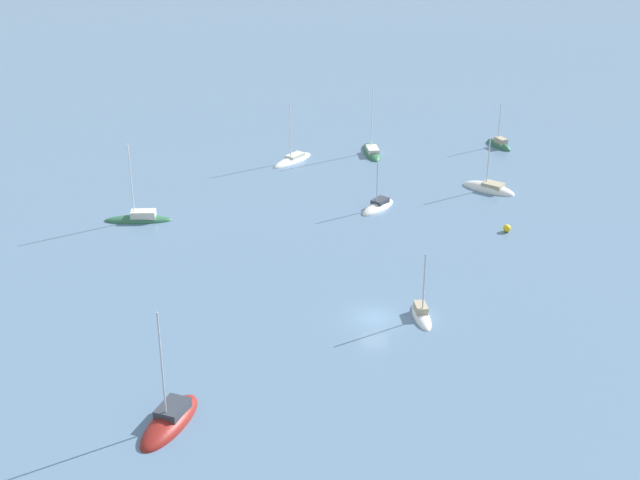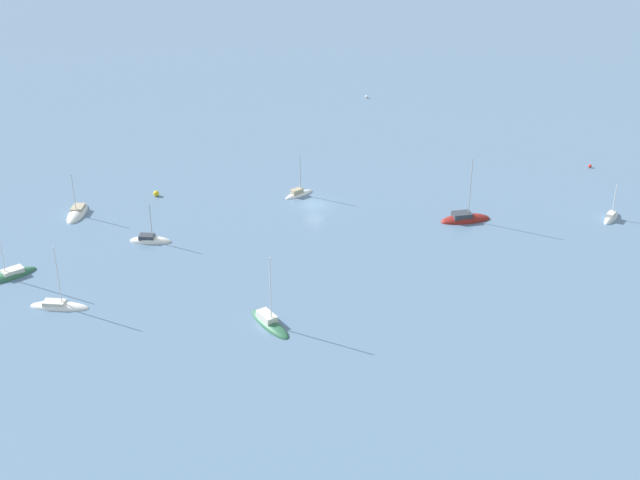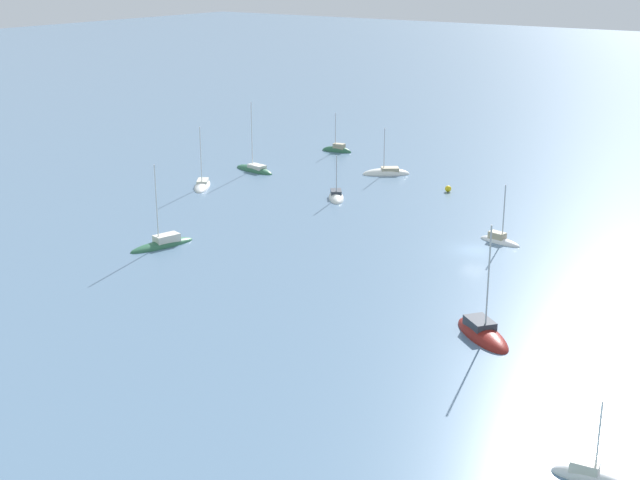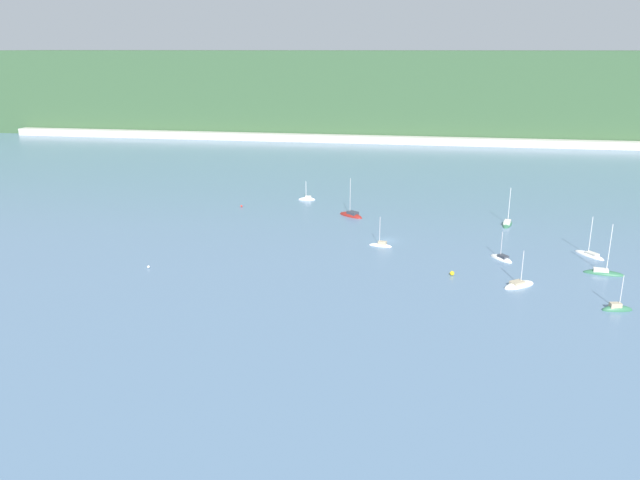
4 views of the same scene
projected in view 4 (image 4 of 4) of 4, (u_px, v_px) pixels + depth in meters
ground_plane at (387, 241)px, 142.94m from camera, size 600.00×600.00×0.00m
hillside_ridge at (413, 92)px, 322.15m from camera, size 460.27×80.76×41.03m
shore_town_strip at (409, 140)px, 286.38m from camera, size 391.23×6.00×3.29m
sailboat_0 at (381, 245)px, 139.09m from camera, size 5.36×2.36×7.26m
sailboat_1 at (501, 259)px, 130.36m from camera, size 5.18×5.94×6.59m
sailboat_2 at (617, 310)px, 104.97m from camera, size 5.36×2.48×7.16m
sailboat_3 at (507, 224)px, 155.84m from camera, size 3.94×8.12×9.94m
sailboat_4 at (351, 216)px, 163.87m from camera, size 7.69×6.71×10.91m
sailboat_5 at (590, 255)px, 132.61m from camera, size 6.03×7.24×9.13m
sailboat_6 at (604, 273)px, 121.87m from camera, size 7.81×3.34×10.94m
sailboat_7 at (519, 286)px, 115.68m from camera, size 6.99×6.20×7.74m
sailboat_8 at (307, 199)px, 181.34m from camera, size 4.99×1.98×6.26m
mooring_buoy_0 at (242, 206)px, 173.04m from camera, size 0.56×0.56×0.56m
mooring_buoy_1 at (148, 267)px, 125.08m from camera, size 0.54×0.54×0.54m
mooring_buoy_2 at (452, 273)px, 121.03m from camera, size 0.87×0.87×0.87m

